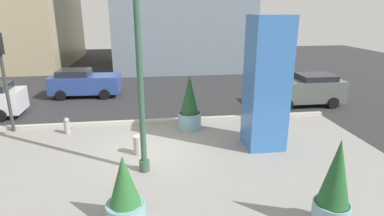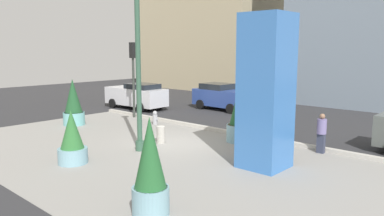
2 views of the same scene
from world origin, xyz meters
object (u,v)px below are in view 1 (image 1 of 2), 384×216
car_passing_lane (84,83)px  car_curb_east (305,89)px  potted_plant_by_pillar (125,193)px  pedestrian_on_sidewalk (256,104)px  art_pillar_blue (266,84)px  potted_plant_mid_plaza (334,188)px  traffic_light_corner (2,67)px  lamp_post (140,69)px  fire_hydrant (67,126)px  potted_plant_near_left (190,106)px  concrete_bollard (138,145)px

car_passing_lane → car_curb_east: (13.02, -3.70, 0.04)m
potted_plant_by_pillar → pedestrian_on_sidewalk: bearing=50.4°
art_pillar_blue → potted_plant_mid_plaza: art_pillar_blue is taller
traffic_light_corner → lamp_post: bearing=-37.4°
fire_hydrant → car_curb_east: 12.95m
lamp_post → potted_plant_mid_plaza: lamp_post is taller
art_pillar_blue → car_curb_east: 7.05m
car_passing_lane → art_pillar_blue: bearing=-46.1°
fire_hydrant → art_pillar_blue: bearing=-16.5°
lamp_post → potted_plant_near_left: lamp_post is taller
art_pillar_blue → lamp_post: bearing=-162.6°
traffic_light_corner → car_passing_lane: bearing=70.0°
art_pillar_blue → potted_plant_mid_plaza: 5.32m
pedestrian_on_sidewalk → art_pillar_blue: bearing=-103.4°
lamp_post → car_curb_east: size_ratio=1.67×
art_pillar_blue → pedestrian_on_sidewalk: bearing=76.6°
art_pillar_blue → pedestrian_on_sidewalk: art_pillar_blue is taller
potted_plant_near_left → pedestrian_on_sidewalk: (3.42, 0.66, -0.25)m
lamp_post → concrete_bollard: size_ratio=9.72×
concrete_bollard → potted_plant_mid_plaza: bearing=-45.1°
car_curb_east → pedestrian_on_sidewalk: (-3.68, -2.24, -0.06)m
potted_plant_mid_plaza → potted_plant_by_pillar: bearing=169.9°
potted_plant_near_left → lamp_post: bearing=-118.3°
potted_plant_near_left → car_curb_east: potted_plant_near_left is taller
traffic_light_corner → car_passing_lane: 6.60m
pedestrian_on_sidewalk → car_passing_lane: bearing=147.5°
traffic_light_corner → car_passing_lane: traffic_light_corner is taller
art_pillar_blue → fire_hydrant: art_pillar_blue is taller
potted_plant_by_pillar → traffic_light_corner: 9.37m
lamp_post → potted_plant_near_left: 5.01m
car_curb_east → potted_plant_mid_plaza: bearing=-113.2°
potted_plant_mid_plaza → concrete_bollard: potted_plant_mid_plaza is taller
car_passing_lane → fire_hydrant: bearing=-86.6°
art_pillar_blue → traffic_light_corner: bearing=164.1°
potted_plant_by_pillar → traffic_light_corner: traffic_light_corner is taller
car_curb_east → car_passing_lane: bearing=164.1°
lamp_post → traffic_light_corner: (-5.98, 4.57, -0.57)m
car_passing_lane → car_curb_east: bearing=-15.9°
art_pillar_blue → car_curb_east: size_ratio=1.19×
potted_plant_mid_plaza → art_pillar_blue: bearing=89.4°
art_pillar_blue → pedestrian_on_sidewalk: size_ratio=3.31×
lamp_post → car_passing_lane: bearing=110.2°
lamp_post → potted_plant_near_left: bearing=61.7°
lamp_post → fire_hydrant: lamp_post is taller
lamp_post → potted_plant_by_pillar: size_ratio=3.81×
fire_hydrant → concrete_bollard: size_ratio=1.00×
fire_hydrant → pedestrian_on_sidewalk: pedestrian_on_sidewalk is taller
lamp_post → car_curb_east: 11.69m
art_pillar_blue → traffic_light_corner: art_pillar_blue is taller
potted_plant_mid_plaza → concrete_bollard: (-4.96, 4.98, -0.75)m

